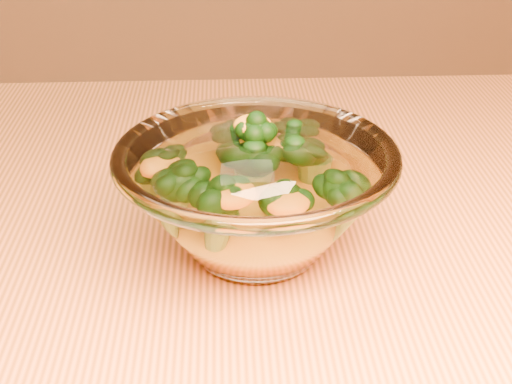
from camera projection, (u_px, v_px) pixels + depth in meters
glass_bowl at (256, 197)px, 0.49m from camera, size 0.19×0.19×0.09m
cheese_sauce at (256, 220)px, 0.50m from camera, size 0.11×0.11×0.03m
broccoli_heap at (256, 175)px, 0.50m from camera, size 0.14×0.13×0.07m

